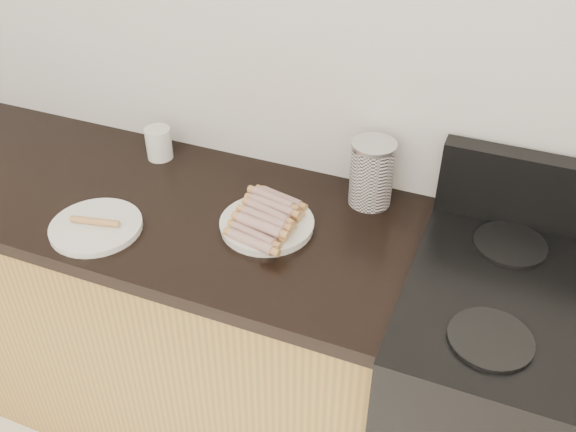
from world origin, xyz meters
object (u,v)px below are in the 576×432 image
at_px(stove, 532,432).
at_px(canister, 372,173).
at_px(mug, 159,143).
at_px(side_plate, 96,227).
at_px(main_plate, 267,225).

distance_m(stove, canister, 0.81).
bearing_deg(mug, side_plate, -84.73).
height_order(stove, main_plate, main_plate).
distance_m(stove, side_plate, 1.27).
relative_size(stove, canister, 4.89).
bearing_deg(stove, mug, 169.62).
xyz_separation_m(stove, mug, (-1.21, 0.22, 0.49)).
xyz_separation_m(main_plate, canister, (0.21, 0.22, 0.09)).
height_order(stove, canister, canister).
xyz_separation_m(stove, side_plate, (-1.18, -0.15, 0.45)).
distance_m(side_plate, canister, 0.74).
bearing_deg(canister, main_plate, -134.72).
height_order(main_plate, side_plate, same).
distance_m(stove, mug, 1.33).
bearing_deg(side_plate, canister, 32.08).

